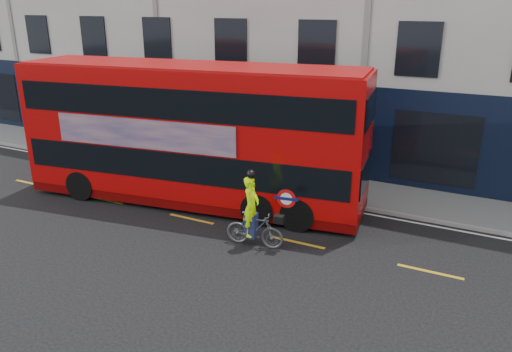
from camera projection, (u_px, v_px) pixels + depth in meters
The scene contains 7 objects.
ground at pixel (278, 264), 14.42m from camera, with size 120.00×120.00×0.00m, color black.
pavement at pixel (346, 190), 19.88m from camera, with size 60.00×3.00×0.12m, color slate.
kerb at pixel (333, 203), 18.61m from camera, with size 60.00×0.12×0.13m, color gray.
road_edge_line at pixel (331, 207), 18.38m from camera, with size 58.00×0.10×0.01m, color silver.
lane_dashes at pixel (298, 242), 15.68m from camera, with size 58.00×0.12×0.01m, color #C79017, non-canonical shape.
bus at pixel (193, 134), 18.15m from camera, with size 12.92×4.56×5.11m.
cyclist at pixel (254, 221), 15.21m from camera, with size 1.90×0.74×2.48m.
Camera 1 is at (5.20, -11.69, 7.15)m, focal length 35.00 mm.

